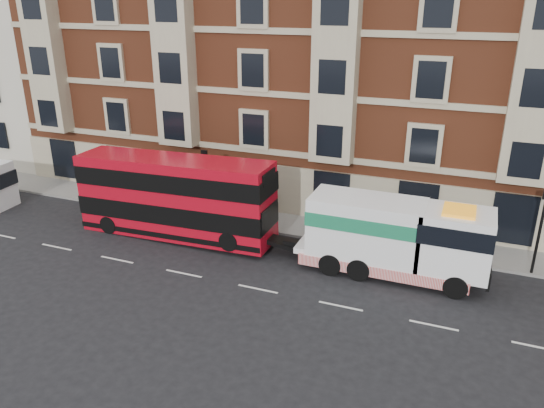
{
  "coord_description": "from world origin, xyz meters",
  "views": [
    {
      "loc": [
        8.63,
        -19.9,
        12.88
      ],
      "look_at": [
        -0.88,
        4.0,
        2.7
      ],
      "focal_mm": 35.0,
      "sensor_mm": 36.0,
      "label": 1
    }
  ],
  "objects": [
    {
      "name": "pedestrian",
      "position": [
        -8.03,
        7.3,
        0.9
      ],
      "size": [
        0.65,
        0.57,
        1.5
      ],
      "primitive_type": "imported",
      "rotation": [
        0.0,
        0.0,
        -0.49
      ],
      "color": "#182330",
      "rests_on": "sidewalk"
    },
    {
      "name": "ground",
      "position": [
        0.0,
        0.0,
        0.0
      ],
      "size": [
        120.0,
        120.0,
        0.0
      ],
      "primitive_type": "plane",
      "color": "black",
      "rests_on": "ground"
    },
    {
      "name": "victorian_terrace",
      "position": [
        0.5,
        15.0,
        10.07
      ],
      "size": [
        45.0,
        12.0,
        20.4
      ],
      "color": "brown",
      "rests_on": "ground"
    },
    {
      "name": "lamp_post_west",
      "position": [
        -6.0,
        6.2,
        2.68
      ],
      "size": [
        0.35,
        0.15,
        4.35
      ],
      "color": "black",
      "rests_on": "sidewalk"
    },
    {
      "name": "sidewalk",
      "position": [
        0.0,
        7.5,
        0.07
      ],
      "size": [
        90.0,
        3.0,
        0.15
      ],
      "primitive_type": "cube",
      "color": "slate",
      "rests_on": "ground"
    },
    {
      "name": "tow_truck",
      "position": [
        5.45,
        3.76,
        2.01
      ],
      "size": [
        9.11,
        2.69,
        3.8
      ],
      "color": "white",
      "rests_on": "ground"
    },
    {
      "name": "double_decker_bus",
      "position": [
        -6.61,
        3.76,
        2.44
      ],
      "size": [
        11.38,
        2.61,
        4.61
      ],
      "color": "#B90A1B",
      "rests_on": "ground"
    },
    {
      "name": "lamp_post_east",
      "position": [
        12.0,
        6.2,
        2.68
      ],
      "size": [
        0.35,
        0.15,
        4.35
      ],
      "color": "black",
      "rests_on": "sidewalk"
    }
  ]
}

